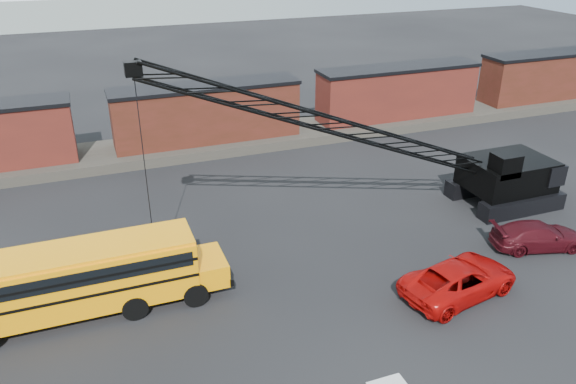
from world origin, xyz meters
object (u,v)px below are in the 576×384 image
at_px(red_pickup, 459,279).
at_px(crawler_crane, 364,134).
at_px(school_bus, 83,277).
at_px(maroon_suv, 538,236).

height_order(red_pickup, crawler_crane, crawler_crane).
height_order(school_bus, red_pickup, school_bus).
distance_m(school_bus, maroon_suv, 22.24).
bearing_deg(school_bus, crawler_crane, 9.31).
xyz_separation_m(red_pickup, crawler_crane, (-1.58, 6.82, 4.81)).
relative_size(school_bus, crawler_crane, 0.48).
bearing_deg(school_bus, maroon_suv, -6.51).
relative_size(school_bus, red_pickup, 2.04).
bearing_deg(crawler_crane, maroon_suv, -31.59).
bearing_deg(red_pickup, crawler_crane, 2.11).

